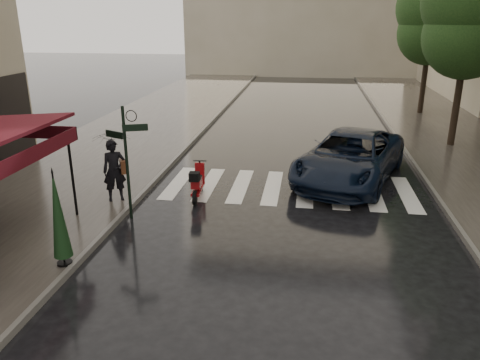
% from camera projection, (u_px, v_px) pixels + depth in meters
% --- Properties ---
extents(ground, '(120.00, 120.00, 0.00)m').
position_uv_depth(ground, '(135.00, 279.00, 9.89)').
color(ground, black).
rests_on(ground, ground).
extents(sidewalk_near, '(6.00, 60.00, 0.12)m').
position_uv_depth(sidewalk_near, '(133.00, 134.00, 21.69)').
color(sidewalk_near, '#38332D').
rests_on(sidewalk_near, ground).
extents(sidewalk_far, '(5.50, 60.00, 0.12)m').
position_uv_depth(sidewalk_far, '(469.00, 147.00, 19.67)').
color(sidewalk_far, '#38332D').
rests_on(sidewalk_far, ground).
extents(curb_near, '(0.12, 60.00, 0.16)m').
position_uv_depth(curb_near, '(198.00, 136.00, 21.27)').
color(curb_near, '#595651').
rests_on(curb_near, ground).
extents(curb_far, '(0.12, 60.00, 0.16)m').
position_uv_depth(curb_far, '(400.00, 144.00, 20.05)').
color(curb_far, '#595651').
rests_on(curb_far, ground).
extents(crosswalk, '(7.85, 3.20, 0.01)m').
position_uv_depth(crosswalk, '(289.00, 188.00, 15.08)').
color(crosswalk, silver).
rests_on(crosswalk, ground).
extents(signpost, '(1.17, 0.29, 3.10)m').
position_uv_depth(signpost, '(126.00, 154.00, 12.25)').
color(signpost, black).
rests_on(signpost, ground).
extents(tree_mid, '(3.80, 3.80, 8.34)m').
position_uv_depth(tree_mid, '(472.00, 7.00, 17.94)').
color(tree_mid, black).
rests_on(tree_mid, sidewalk_far).
extents(tree_far, '(3.80, 3.80, 8.16)m').
position_uv_depth(tree_far, '(433.00, 12.00, 24.49)').
color(tree_far, black).
rests_on(tree_far, sidewalk_far).
extents(pedestrian_with_umbrella, '(1.47, 1.48, 2.53)m').
position_uv_depth(pedestrian_with_umbrella, '(112.00, 145.00, 13.27)').
color(pedestrian_with_umbrella, black).
rests_on(pedestrian_with_umbrella, sidewalk_near).
extents(scooter, '(0.43, 1.57, 1.03)m').
position_uv_depth(scooter, '(197.00, 183.00, 14.09)').
color(scooter, black).
rests_on(scooter, ground).
extents(parked_car, '(4.47, 6.42, 1.63)m').
position_uv_depth(parked_car, '(350.00, 157.00, 15.56)').
color(parked_car, black).
rests_on(parked_car, ground).
extents(parasol_back, '(0.40, 0.40, 2.16)m').
position_uv_depth(parasol_back, '(58.00, 215.00, 9.85)').
color(parasol_back, black).
rests_on(parasol_back, sidewalk_near).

